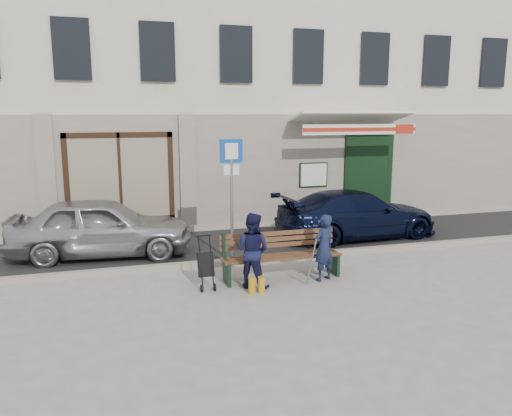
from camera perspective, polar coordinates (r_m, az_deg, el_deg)
name	(u,v)px	position (r m, az deg, el deg)	size (l,w,h in m)	color
ground	(299,282)	(9.87, 4.96, -8.43)	(80.00, 80.00, 0.00)	#9E9991
asphalt_lane	(255,243)	(12.68, -0.10, -3.98)	(60.00, 3.20, 0.01)	#282828
curb	(275,258)	(11.19, 2.19, -5.72)	(60.00, 0.18, 0.12)	#9E9384
building	(211,60)	(17.55, -5.15, 16.45)	(20.00, 8.27, 10.00)	beige
car_silver	(101,227)	(11.91, -17.26, -2.07)	(1.63, 4.04, 1.38)	#AFAFB4
car_navy	(357,214)	(13.36, 11.45, -0.69)	(1.76, 4.33, 1.26)	black
parking_sign	(231,181)	(10.71, -2.82, 3.12)	(0.50, 0.08, 2.70)	gray
bench	(279,256)	(9.92, 2.69, -5.51)	(2.40, 1.17, 0.98)	brown
man	(324,248)	(9.84, 7.75, -4.51)	(0.48, 0.32, 1.32)	#151D3A
woman	(252,250)	(9.36, -0.45, -4.86)	(0.70, 0.54, 1.43)	#131536
stroller	(206,266)	(9.41, -5.75, -6.57)	(0.30, 0.42, 1.00)	black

